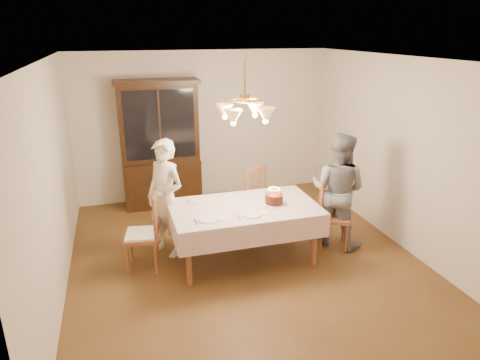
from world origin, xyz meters
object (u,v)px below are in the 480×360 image
object	(u,v)px
china_hutch	(160,147)
chair_far_side	(248,199)
dining_table	(244,211)
elderly_woman	(166,198)
birthday_cake	(274,199)

from	to	relation	value
china_hutch	chair_far_side	world-z (taller)	china_hutch
dining_table	elderly_woman	bearing A→B (deg)	154.98
chair_far_side	elderly_woman	distance (m)	1.45
elderly_woman	birthday_cake	bearing A→B (deg)	31.09
china_hutch	chair_far_side	size ratio (longest dim) A/B	2.16
chair_far_side	birthday_cake	bearing A→B (deg)	-87.69
dining_table	chair_far_side	size ratio (longest dim) A/B	1.90
china_hutch	chair_far_side	xyz separation A→B (m)	(1.16, -1.29, -0.60)
china_hutch	chair_far_side	bearing A→B (deg)	-47.99
china_hutch	elderly_woman	xyz separation A→B (m)	(-0.15, -1.81, -0.24)
china_hutch	elderly_woman	distance (m)	1.83
elderly_woman	birthday_cake	xyz separation A→B (m)	(1.35, -0.50, 0.02)
dining_table	chair_far_side	distance (m)	1.05
china_hutch	dining_table	bearing A→B (deg)	-70.16
dining_table	chair_far_side	bearing A→B (deg)	70.04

